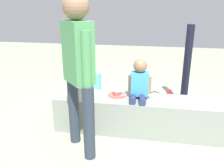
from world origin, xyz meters
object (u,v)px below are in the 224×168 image
party_cup_red (169,93)px  handbag_black_leather (154,106)px  water_bottle_near_gift (109,97)px  child_seated (139,82)px  gift_bag (94,82)px  adult_standing (78,62)px  cake_plate (117,94)px

party_cup_red → handbag_black_leather: size_ratio=0.26×
water_bottle_near_gift → handbag_black_leather: size_ratio=0.50×
child_seated → gift_bag: child_seated is taller
gift_bag → water_bottle_near_gift: size_ratio=2.06×
adult_standing → water_bottle_near_gift: adult_standing is taller
adult_standing → gift_bag: bearing=99.8°
gift_bag → handbag_black_leather: size_ratio=1.03×
gift_bag → handbag_black_leather: bearing=-36.3°
party_cup_red → child_seated: bearing=-109.3°
cake_plate → party_cup_red: cake_plate is taller
party_cup_red → handbag_black_leather: bearing=-107.2°
child_seated → gift_bag: bearing=125.0°
gift_bag → party_cup_red: gift_bag is taller
child_seated → gift_bag: size_ratio=1.30×
handbag_black_leather → gift_bag: bearing=143.7°
water_bottle_near_gift → handbag_black_leather: 0.80m
gift_bag → party_cup_red: size_ratio=4.00×
handbag_black_leather → child_seated: bearing=-112.9°
cake_plate → gift_bag: 1.37m
cake_plate → water_bottle_near_gift: cake_plate is taller
child_seated → adult_standing: size_ratio=0.30×
party_cup_red → gift_bag: bearing=-178.2°
handbag_black_leather → water_bottle_near_gift: bearing=153.6°
water_bottle_near_gift → gift_bag: bearing=129.4°
adult_standing → cake_plate: adult_standing is taller
gift_bag → party_cup_red: (1.32, 0.04, -0.12)m
child_seated → handbag_black_leather: child_seated is taller
adult_standing → handbag_black_leather: 1.49m
party_cup_red → adult_standing: bearing=-119.6°
cake_plate → child_seated: bearing=-9.1°
water_bottle_near_gift → cake_plate: bearing=-72.3°
adult_standing → handbag_black_leather: size_ratio=4.48×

